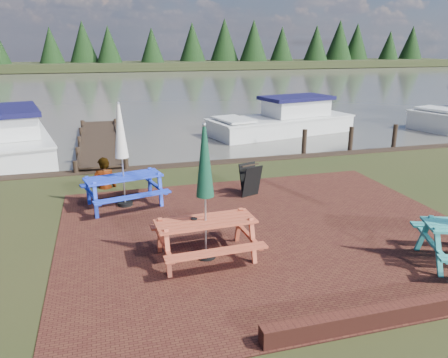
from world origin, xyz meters
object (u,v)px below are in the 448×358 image
at_px(picnic_table_red, 205,214).
at_px(boat_near, 284,122).
at_px(picnic_table_blue, 123,172).
at_px(jetty, 100,141).
at_px(chalkboard, 250,180).
at_px(boat_jetty, 12,139).
at_px(person, 103,158).

bearing_deg(picnic_table_red, boat_near, 57.81).
bearing_deg(boat_near, picnic_table_blue, 124.41).
bearing_deg(jetty, chalkboard, -63.63).
height_order(jetty, boat_jetty, boat_jetty).
xyz_separation_m(picnic_table_blue, chalkboard, (3.36, -0.13, -0.47)).
height_order(jetty, boat_near, boat_near).
xyz_separation_m(jetty, boat_jetty, (-3.31, -0.20, 0.32)).
bearing_deg(person, picnic_table_blue, 107.69).
xyz_separation_m(picnic_table_blue, boat_near, (8.08, 8.55, -0.55)).
relative_size(picnic_table_red, boat_jetty, 0.34).
bearing_deg(picnic_table_blue, boat_jetty, 104.03).
xyz_separation_m(jetty, boat_near, (8.63, 0.79, 0.26)).
bearing_deg(picnic_table_red, chalkboard, 55.27).
xyz_separation_m(jetty, person, (0.07, -6.12, 0.79)).
xyz_separation_m(chalkboard, boat_jetty, (-7.21, 7.68, -0.02)).
height_order(picnic_table_blue, boat_jetty, picnic_table_blue).
height_order(picnic_table_blue, boat_near, picnic_table_blue).
bearing_deg(picnic_table_blue, jetty, 81.04).
distance_m(picnic_table_red, person, 5.31).
bearing_deg(boat_jetty, boat_near, -6.90).
height_order(picnic_table_red, jetty, picnic_table_red).
bearing_deg(person, chalkboard, 156.73).
bearing_deg(boat_near, chalkboard, 139.24).
distance_m(picnic_table_red, picnic_table_blue, 3.61).
bearing_deg(jetty, person, -89.33).
xyz_separation_m(picnic_table_red, boat_near, (6.74, 11.90, -0.54)).
height_order(picnic_table_red, picnic_table_blue, picnic_table_blue).
distance_m(chalkboard, jetty, 8.81).
bearing_deg(boat_near, picnic_table_red, 138.26).
relative_size(picnic_table_red, chalkboard, 2.99).
bearing_deg(boat_jetty, picnic_table_red, -76.20).
bearing_deg(person, jetty, -87.92).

